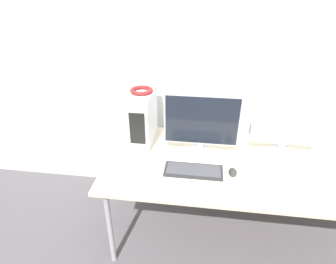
{
  "coord_description": "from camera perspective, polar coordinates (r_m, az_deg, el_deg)",
  "views": [
    {
      "loc": [
        -0.46,
        -1.29,
        1.95
      ],
      "look_at": [
        -0.7,
        0.47,
        0.96
      ],
      "focal_mm": 30.0,
      "sensor_mm": 36.0,
      "label": 1
    }
  ],
  "objects": [
    {
      "name": "wall_back",
      "position": [
        2.49,
        18.62,
        13.74
      ],
      "size": [
        8.0,
        0.07,
        2.7
      ],
      "color": "silver",
      "rests_on": "ground_plane"
    },
    {
      "name": "desk",
      "position": [
        2.22,
        18.31,
        -7.11
      ],
      "size": [
        2.3,
        0.95,
        0.74
      ],
      "color": "beige",
      "rests_on": "ground_plane"
    },
    {
      "name": "pc_tower",
      "position": [
        2.28,
        -5.14,
        2.99
      ],
      "size": [
        0.17,
        0.4,
        0.43
      ],
      "color": "silver",
      "rests_on": "desk"
    },
    {
      "name": "headphones",
      "position": [
        2.19,
        -5.4,
        8.4
      ],
      "size": [
        0.18,
        0.18,
        0.03
      ],
      "color": "maroon",
      "rests_on": "pc_tower"
    },
    {
      "name": "monitor_main",
      "position": [
        2.1,
        6.81,
        1.79
      ],
      "size": [
        0.56,
        0.18,
        0.48
      ],
      "color": "#B7B7BC",
      "rests_on": "desk"
    },
    {
      "name": "monitor_right_near",
      "position": [
        2.28,
        22.97,
        1.31
      ],
      "size": [
        0.5,
        0.18,
        0.46
      ],
      "color": "#B7B7BC",
      "rests_on": "desk"
    },
    {
      "name": "keyboard",
      "position": [
        2.01,
        5.19,
        -7.82
      ],
      "size": [
        0.41,
        0.17,
        0.02
      ],
      "color": "#28282D",
      "rests_on": "desk"
    },
    {
      "name": "mouse",
      "position": [
        2.03,
        13.02,
        -7.94
      ],
      "size": [
        0.06,
        0.09,
        0.04
      ],
      "color": "#2D2D2D",
      "rests_on": "desk"
    },
    {
      "name": "cell_phone",
      "position": [
        2.18,
        -10.86,
        -5.17
      ],
      "size": [
        0.1,
        0.15,
        0.01
      ],
      "rotation": [
        0.0,
        0.0,
        0.26
      ],
      "color": "#99999E",
      "rests_on": "desk"
    }
  ]
}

